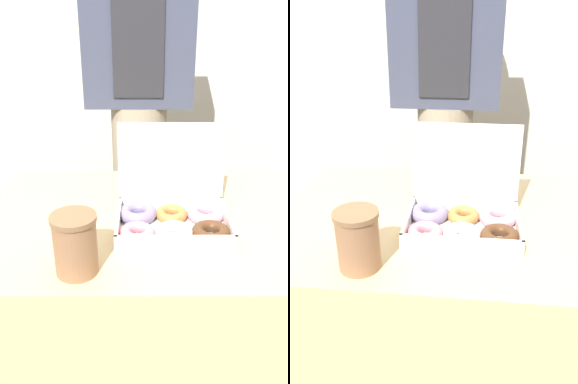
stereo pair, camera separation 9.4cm
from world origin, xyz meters
The scene contains 5 objects.
ground_plane centered at (0.00, 0.00, 0.00)m, with size 14.00×14.00×0.00m, color #4C4742.
table centered at (0.00, 0.00, 0.35)m, with size 0.99×0.68×0.70m.
donut_box centered at (0.06, -0.06, 0.74)m, with size 0.33×0.24×0.26m.
coffee_cup centered at (-0.17, -0.26, 0.77)m, with size 0.10×0.10×0.14m.
person_customer centered at (-0.04, 0.53, 0.91)m, with size 0.40×0.22×1.69m.
Camera 2 is at (0.07, -0.94, 1.22)m, focal length 35.00 mm.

